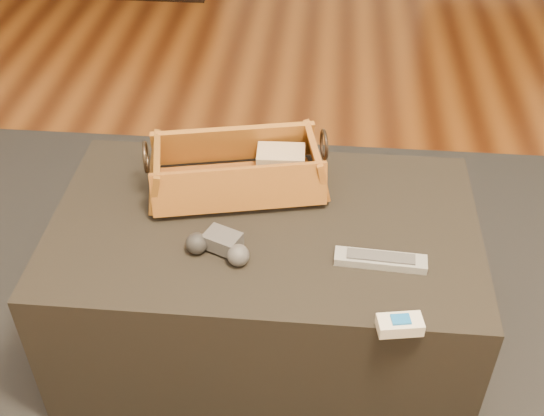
# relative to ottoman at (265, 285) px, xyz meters

# --- Properties ---
(floor) EXTENTS (5.00, 5.50, 0.01)m
(floor) POSITION_rel_ottoman_xyz_m (-0.22, -0.03, -0.23)
(floor) COLOR brown
(floor) RESTS_ON ground
(area_rug) EXTENTS (2.60, 2.00, 0.01)m
(area_rug) POSITION_rel_ottoman_xyz_m (-0.00, -0.05, -0.22)
(area_rug) COLOR black
(area_rug) RESTS_ON floor
(ottoman) EXTENTS (1.00, 0.60, 0.42)m
(ottoman) POSITION_rel_ottoman_xyz_m (0.00, 0.00, 0.00)
(ottoman) COLOR black
(ottoman) RESTS_ON area_rug
(tv_remote) EXTENTS (0.23, 0.12, 0.02)m
(tv_remote) POSITION_rel_ottoman_xyz_m (-0.10, 0.10, 0.24)
(tv_remote) COLOR black
(tv_remote) RESTS_ON wicker_basket
(cloth_bundle) EXTENTS (0.12, 0.08, 0.06)m
(cloth_bundle) POSITION_rel_ottoman_xyz_m (0.02, 0.18, 0.26)
(cloth_bundle) COLOR tan
(cloth_bundle) RESTS_ON wicker_basket
(wicker_basket) EXTENTS (0.46, 0.31, 0.15)m
(wicker_basket) POSITION_rel_ottoman_xyz_m (-0.08, 0.12, 0.26)
(wicker_basket) COLOR #944E21
(wicker_basket) RESTS_ON ottoman
(game_controller) EXTENTS (0.16, 0.11, 0.05)m
(game_controller) POSITION_rel_ottoman_xyz_m (-0.09, -0.12, 0.23)
(game_controller) COLOR #3B3B3E
(game_controller) RESTS_ON ottoman
(silver_remote) EXTENTS (0.20, 0.06, 0.02)m
(silver_remote) POSITION_rel_ottoman_xyz_m (0.26, -0.12, 0.22)
(silver_remote) COLOR #95989C
(silver_remote) RESTS_ON ottoman
(cream_gadget) EXTENTS (0.09, 0.06, 0.03)m
(cream_gadget) POSITION_rel_ottoman_xyz_m (0.30, -0.30, 0.22)
(cream_gadget) COLOR silver
(cream_gadget) RESTS_ON ottoman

